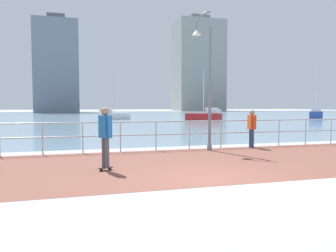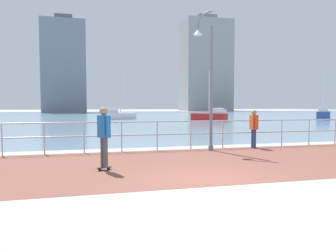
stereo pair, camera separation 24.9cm
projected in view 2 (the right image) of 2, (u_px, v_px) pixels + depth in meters
The scene contains 12 objects.
ground at pixel (103, 118), 46.27m from camera, with size 220.00×220.00×0.00m, color #9E9EA3.
brick_paving at pixel (179, 163), 10.02m from camera, with size 28.00×5.98×0.01m, color brown.
harbor_water at pixel (99, 116), 56.35m from camera, with size 180.00×88.00×0.00m, color #6B899E.
waterfront_railing at pixel (157, 130), 12.86m from camera, with size 25.25×0.06×1.17m.
lamppost at pixel (207, 74), 12.70m from camera, with size 0.75×0.54×5.43m.
skateboarder at pixel (104, 132), 8.84m from camera, with size 0.41×0.55×1.73m.
bystander at pixel (254, 126), 13.54m from camera, with size 0.26×0.56×1.59m.
sailboat_ivory at pixel (119, 115), 42.21m from camera, with size 4.17×2.29×5.60m.
sailboat_teal at pixel (324, 115), 41.53m from camera, with size 4.31×4.56×6.73m.
sailboat_navy at pixel (210, 116), 37.36m from camera, with size 3.72×3.91×5.80m.
tower_slate at pixel (65, 68), 88.15m from camera, with size 11.07×13.81×25.70m.
tower_beige at pixel (206, 66), 117.78m from camera, with size 16.92×11.71×34.01m.
Camera 2 is at (-2.85, -7.08, 1.76)m, focal length 34.90 mm.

